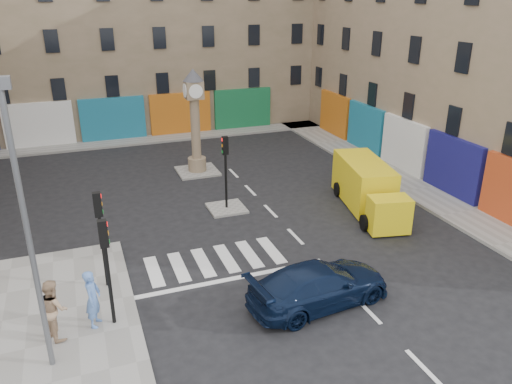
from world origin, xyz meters
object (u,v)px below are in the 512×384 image
navy_sedan (319,285)px  yellow_van (367,187)px  pedestrian_blue (93,299)px  pedestrian_tan (53,309)px  lamp_post (25,220)px  clock_pillar (195,115)px  traffic_light_island (225,161)px  traffic_light_left_far (100,225)px  traffic_light_left_near (106,256)px

navy_sedan → yellow_van: bearing=-49.8°
pedestrian_blue → pedestrian_tan: size_ratio=0.99×
lamp_post → clock_pillar: bearing=61.6°
clock_pillar → traffic_light_island: bearing=-90.0°
traffic_light_island → navy_sedan: bearing=-86.2°
traffic_light_left_far → pedestrian_blue: bearing=-103.6°
pedestrian_blue → yellow_van: bearing=-47.0°
clock_pillar → yellow_van: (6.70, -8.33, -2.41)m
navy_sedan → yellow_van: 9.03m
traffic_light_left_near → traffic_light_island: traffic_light_left_near is taller
lamp_post → pedestrian_tan: lamp_post is taller
lamp_post → yellow_van: bearing=24.7°
traffic_light_left_far → navy_sedan: (6.90, -3.59, -1.86)m
navy_sedan → lamp_post: bearing=84.1°
traffic_light_left_near → navy_sedan: bearing=-9.8°
traffic_light_left_far → yellow_van: (13.00, 3.06, -1.48)m
traffic_light_island → traffic_light_left_near: bearing=-128.9°
lamp_post → pedestrian_blue: 4.16m
traffic_light_island → clock_pillar: bearing=90.0°
traffic_light_island → navy_sedan: size_ratio=0.71×
yellow_van → pedestrian_tan: (-14.74, -5.55, 0.01)m
navy_sedan → pedestrian_tan: size_ratio=2.61×
yellow_van → navy_sedan: bearing=-120.3°
traffic_light_island → pedestrian_tan: size_ratio=1.85×
navy_sedan → clock_pillar: bearing=-5.0°
traffic_light_left_near → yellow_van: 14.18m
pedestrian_blue → clock_pillar: bearing=-5.2°
navy_sedan → pedestrian_tan: pedestrian_tan is taller
navy_sedan → pedestrian_blue: 7.58m
traffic_light_left_far → navy_sedan: traffic_light_left_far is taller
traffic_light_island → yellow_van: traffic_light_island is taller
clock_pillar → lamp_post: bearing=-118.4°
navy_sedan → pedestrian_blue: size_ratio=2.64×
lamp_post → yellow_van: lamp_post is taller
pedestrian_tan → pedestrian_blue: bearing=-105.8°
traffic_light_left_near → lamp_post: size_ratio=0.45×
traffic_light_island → navy_sedan: (0.60, -8.99, -1.83)m
lamp_post → navy_sedan: (8.80, 0.21, -4.03)m
traffic_light_left_near → clock_pillar: 15.19m
pedestrian_blue → pedestrian_tan: bearing=119.5°
traffic_light_left_far → lamp_post: 4.77m
pedestrian_blue → lamp_post: bearing=159.3°
traffic_light_left_near → navy_sedan: (6.90, -1.19, -1.86)m
traffic_light_island → clock_pillar: size_ratio=0.61×
traffic_light_left_far → traffic_light_island: (6.30, 5.40, -0.03)m
traffic_light_left_far → traffic_light_island: size_ratio=1.00×
yellow_van → pedestrian_blue: (-13.56, -5.38, 0.00)m
clock_pillar → traffic_light_left_far: bearing=-118.9°
traffic_light_left_far → navy_sedan: bearing=-27.5°
traffic_light_left_near → traffic_light_left_far: bearing=90.0°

